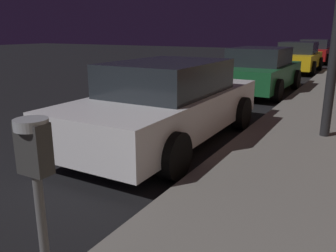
% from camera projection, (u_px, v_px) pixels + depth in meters
% --- Properties ---
extents(parking_meter, '(0.19, 0.19, 1.32)m').
position_uv_depth(parking_meter, '(36.00, 173.00, 1.98)').
color(parking_meter, '#59595B').
rests_on(parking_meter, sidewalk).
extents(car_white, '(2.04, 4.58, 1.43)m').
position_uv_depth(car_white, '(168.00, 103.00, 6.14)').
color(car_white, silver).
rests_on(car_white, ground).
extents(car_green, '(2.06, 4.23, 1.43)m').
position_uv_depth(car_green, '(259.00, 71.00, 11.09)').
color(car_green, '#19592D').
rests_on(car_green, ground).
extents(car_yellow_cab, '(2.02, 4.25, 1.43)m').
position_uv_depth(car_yellow_cab, '(298.00, 57.00, 16.73)').
color(car_yellow_cab, gold).
rests_on(car_yellow_cab, ground).
extents(car_red, '(2.00, 4.34, 1.43)m').
position_uv_depth(car_red, '(315.00, 51.00, 21.66)').
color(car_red, maroon).
rests_on(car_red, ground).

